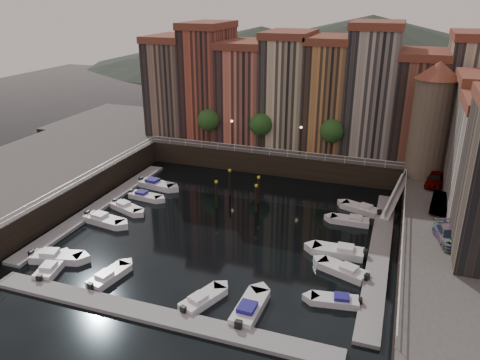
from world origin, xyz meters
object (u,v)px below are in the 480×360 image
at_px(boat_left_1, 104,220).
at_px(corner_tower, 432,119).
at_px(gangway, 396,195).
at_px(boat_left_0, 56,257).
at_px(car_b, 440,203).
at_px(car_c, 448,236).
at_px(mooring_pilings, 240,192).
at_px(boat_left_2, 126,208).
at_px(car_a, 435,180).

bearing_deg(boat_left_1, corner_tower, 37.90).
distance_m(gangway, boat_left_1, 33.64).
relative_size(boat_left_0, car_b, 1.12).
distance_m(gangway, car_c, 13.39).
distance_m(mooring_pilings, boat_left_0, 21.92).
distance_m(boat_left_1, boat_left_2, 3.73).
height_order(boat_left_1, car_b, car_b).
bearing_deg(car_b, mooring_pilings, -174.16).
xyz_separation_m(gangway, boat_left_1, (-30.36, -14.42, -1.52)).
distance_m(car_a, car_b, 6.67).
bearing_deg(corner_tower, car_c, -83.74).
relative_size(boat_left_2, car_a, 1.03).
bearing_deg(boat_left_1, car_c, 11.56).
bearing_deg(gangway, car_a, 20.06).
distance_m(boat_left_0, car_c, 36.44).
relative_size(boat_left_1, car_c, 1.15).
bearing_deg(corner_tower, car_b, -81.45).
relative_size(gangway, mooring_pilings, 1.61).
height_order(gangway, boat_left_0, gangway).
relative_size(mooring_pilings, car_b, 1.11).
height_order(car_a, car_b, car_a).
height_order(gangway, car_a, car_a).
bearing_deg(car_b, corner_tower, 105.85).
height_order(corner_tower, car_a, corner_tower).
bearing_deg(car_b, gangway, 137.42).
xyz_separation_m(boat_left_0, boat_left_2, (0.28, 11.94, -0.04)).
height_order(corner_tower, mooring_pilings, corner_tower).
distance_m(gangway, mooring_pilings, 18.29).
relative_size(mooring_pilings, car_a, 1.13).
bearing_deg(car_a, gangway, -149.59).
height_order(boat_left_2, car_c, car_c).
distance_m(boat_left_0, car_a, 41.98).
bearing_deg(mooring_pilings, boat_left_2, -153.09).
relative_size(gangway, car_b, 1.79).
relative_size(boat_left_1, boat_left_2, 1.12).
distance_m(mooring_pilings, car_a, 22.74).
bearing_deg(car_c, corner_tower, 83.03).
xyz_separation_m(mooring_pilings, boat_left_1, (-12.66, -9.81, -1.25)).
height_order(boat_left_0, car_b, car_b).
height_order(corner_tower, boat_left_2, corner_tower).
bearing_deg(mooring_pilings, car_c, -19.13).
xyz_separation_m(boat_left_1, car_c, (35.11, 2.03, 3.26)).
relative_size(corner_tower, mooring_pilings, 2.68).
relative_size(gangway, car_c, 1.82).
xyz_separation_m(boat_left_2, car_a, (33.88, 12.23, 3.42)).
bearing_deg(car_c, mooring_pilings, 147.64).
bearing_deg(car_c, boat_left_2, 164.02).
distance_m(boat_left_1, car_a, 38.11).
xyz_separation_m(gangway, mooring_pilings, (-17.70, -4.61, -0.27)).
distance_m(boat_left_1, car_c, 35.32).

